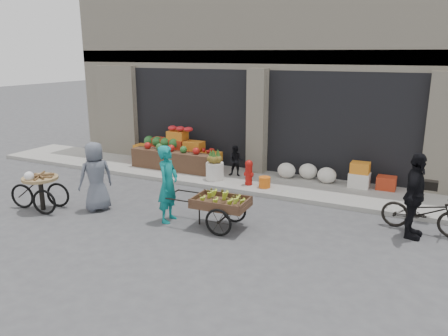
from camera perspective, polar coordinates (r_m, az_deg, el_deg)
The scene contains 15 objects.
ground at distance 9.58m, azimuth -7.22°, elevation -8.15°, with size 80.00×80.00×0.00m, color #424244.
sidewalk at distance 12.97m, azimuth 2.76°, elevation -1.59°, with size 18.00×2.20×0.12m, color gray.
building at distance 16.13m, azimuth 8.69°, elevation 13.42°, with size 14.00×6.45×7.00m.
fruit_display at distance 14.19m, azimuth -5.98°, elevation 2.34°, with size 3.10×1.12×1.24m.
pineapple_bin at distance 12.76m, azimuth -1.21°, elevation -0.40°, with size 0.52×0.52×0.50m, color silver.
fire_hydrant at distance 12.23m, azimuth 3.26°, elevation -0.45°, with size 0.22×0.22×0.71m.
orange_bucket at distance 12.07m, azimuth 5.33°, elevation -1.85°, with size 0.32×0.32×0.30m, color orange.
right_bay_goods at distance 12.68m, azimuth 14.78°, elevation -0.82°, with size 3.35×0.60×0.70m.
seated_person at distance 13.06m, azimuth 1.56°, elevation 0.92°, with size 0.45×0.35×0.93m, color black.
banana_cart at distance 9.47m, azimuth -0.66°, elevation -4.32°, with size 2.06×0.93×0.85m.
vendor_woman at distance 9.85m, azimuth -7.33°, elevation -2.08°, with size 0.64×0.42×1.75m, color #107A78.
tricycle_cart at distance 11.44m, azimuth -22.82°, elevation -2.38°, with size 1.46×1.01×0.95m.
vendor_grey at distance 10.92m, azimuth -16.41°, elevation -1.07°, with size 0.83×0.54×1.69m, color slate.
bicycle at distance 10.22m, azimuth 24.62°, elevation -5.25°, with size 0.60×1.72×0.90m, color black.
cyclist at distance 9.70m, azimuth 23.63°, elevation -3.37°, with size 1.05×0.44×1.80m, color black.
Camera 1 is at (4.95, -7.31, 3.72)m, focal length 35.00 mm.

